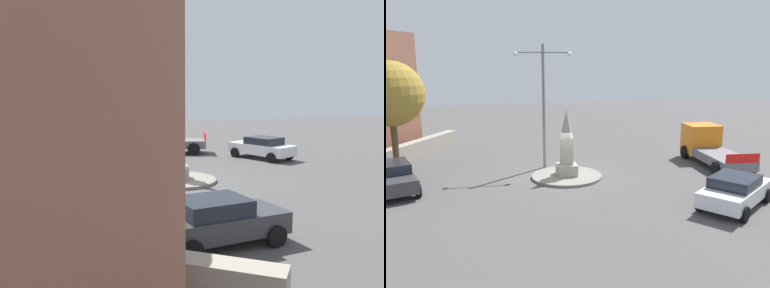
# 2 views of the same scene
# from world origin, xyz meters

# --- Properties ---
(ground_plane) EXTENTS (80.00, 80.00, 0.00)m
(ground_plane) POSITION_xyz_m (0.00, 0.00, 0.00)
(ground_plane) COLOR #4F4C4C
(traffic_island) EXTENTS (3.80, 3.80, 0.14)m
(traffic_island) POSITION_xyz_m (0.00, 0.00, 0.07)
(traffic_island) COLOR gray
(traffic_island) RESTS_ON ground
(monument) EXTENTS (1.06, 1.06, 3.56)m
(monument) POSITION_xyz_m (0.00, 0.00, 1.65)
(monument) COLOR #9E9687
(monument) RESTS_ON traffic_island
(streetlamp) EXTENTS (3.31, 0.28, 7.14)m
(streetlamp) POSITION_xyz_m (0.91, -2.33, 4.35)
(streetlamp) COLOR slate
(streetlamp) RESTS_ON ground
(car_dark_grey_parked_left) EXTENTS (2.99, 4.23, 1.42)m
(car_dark_grey_parked_left) POSITION_xyz_m (8.60, 0.70, 0.75)
(car_dark_grey_parked_left) COLOR #38383D
(car_dark_grey_parked_left) RESTS_ON ground
(car_white_approaching) EXTENTS (4.45, 3.98, 1.40)m
(car_white_approaching) POSITION_xyz_m (-6.30, 5.83, 0.74)
(car_white_approaching) COLOR silver
(car_white_approaching) RESTS_ON ground
(truck_orange_far_side) EXTENTS (2.56, 5.99, 2.23)m
(truck_orange_far_side) POSITION_xyz_m (-9.18, -1.29, 1.03)
(truck_orange_far_side) COLOR orange
(truck_orange_far_side) RESTS_ON ground
(stone_boundary_wall) EXTENTS (6.46, 12.57, 1.03)m
(stone_boundary_wall) POSITION_xyz_m (9.90, -4.70, 0.51)
(stone_boundary_wall) COLOR #9E9687
(stone_boundary_wall) RESTS_ON ground
(tree_near_wall) EXTENTS (3.69, 3.69, 6.25)m
(tree_near_wall) POSITION_xyz_m (9.35, -3.52, 4.38)
(tree_near_wall) COLOR brown
(tree_near_wall) RESTS_ON ground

